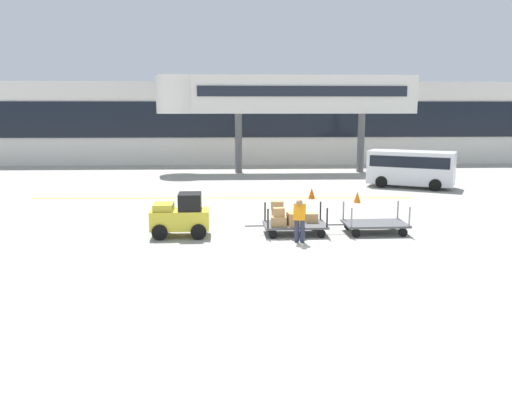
{
  "coord_description": "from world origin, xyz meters",
  "views": [
    {
      "loc": [
        -1.63,
        -17.66,
        4.67
      ],
      "look_at": [
        -0.76,
        1.94,
        1.0
      ],
      "focal_mm": 37.25,
      "sensor_mm": 36.0,
      "label": 1
    }
  ],
  "objects_px": {
    "baggage_cart_middle": "(375,224)",
    "safety_cone_near": "(357,197)",
    "baggage_cart_lead": "(291,220)",
    "shuttle_van": "(411,166)",
    "baggage_handler": "(300,218)",
    "baggage_tug": "(181,216)",
    "safety_cone_far": "(312,193)"
  },
  "relations": [
    {
      "from": "baggage_handler",
      "to": "baggage_cart_middle",
      "type": "bearing_deg",
      "value": 23.24
    },
    {
      "from": "shuttle_van",
      "to": "baggage_cart_middle",
      "type": "bearing_deg",
      "value": -114.43
    },
    {
      "from": "baggage_tug",
      "to": "baggage_cart_lead",
      "type": "xyz_separation_m",
      "value": [
        4.03,
        0.09,
        -0.21
      ]
    },
    {
      "from": "baggage_cart_middle",
      "to": "safety_cone_near",
      "type": "xyz_separation_m",
      "value": [
        0.82,
        6.33,
        -0.07
      ]
    },
    {
      "from": "baggage_cart_middle",
      "to": "baggage_handler",
      "type": "xyz_separation_m",
      "value": [
        -2.98,
        -1.28,
        0.52
      ]
    },
    {
      "from": "baggage_tug",
      "to": "baggage_handler",
      "type": "distance_m",
      "value": 4.33
    },
    {
      "from": "baggage_cart_lead",
      "to": "safety_cone_near",
      "type": "relative_size",
      "value": 5.48
    },
    {
      "from": "baggage_cart_lead",
      "to": "baggage_cart_middle",
      "type": "distance_m",
      "value": 3.13
    },
    {
      "from": "baggage_tug",
      "to": "safety_cone_near",
      "type": "relative_size",
      "value": 3.86
    },
    {
      "from": "shuttle_van",
      "to": "safety_cone_far",
      "type": "xyz_separation_m",
      "value": [
        -6.32,
        -3.65,
        -0.96
      ]
    },
    {
      "from": "safety_cone_near",
      "to": "baggage_handler",
      "type": "bearing_deg",
      "value": -116.57
    },
    {
      "from": "safety_cone_near",
      "to": "safety_cone_far",
      "type": "distance_m",
      "value": 2.39
    },
    {
      "from": "baggage_tug",
      "to": "safety_cone_far",
      "type": "relative_size",
      "value": 3.86
    },
    {
      "from": "baggage_tug",
      "to": "baggage_handler",
      "type": "xyz_separation_m",
      "value": [
        4.17,
        -1.14,
        0.11
      ]
    },
    {
      "from": "baggage_cart_lead",
      "to": "shuttle_van",
      "type": "bearing_deg",
      "value": 53.86
    },
    {
      "from": "safety_cone_near",
      "to": "baggage_cart_middle",
      "type": "bearing_deg",
      "value": -97.41
    },
    {
      "from": "baggage_tug",
      "to": "baggage_cart_middle",
      "type": "relative_size",
      "value": 0.7
    },
    {
      "from": "baggage_cart_middle",
      "to": "safety_cone_near",
      "type": "relative_size",
      "value": 5.48
    },
    {
      "from": "baggage_cart_lead",
      "to": "shuttle_van",
      "type": "xyz_separation_m",
      "value": [
        8.2,
        11.23,
        0.69
      ]
    },
    {
      "from": "shuttle_van",
      "to": "baggage_cart_lead",
      "type": "bearing_deg",
      "value": -126.14
    },
    {
      "from": "baggage_cart_middle",
      "to": "shuttle_van",
      "type": "height_order",
      "value": "shuttle_van"
    },
    {
      "from": "baggage_cart_lead",
      "to": "baggage_handler",
      "type": "bearing_deg",
      "value": -83.46
    },
    {
      "from": "baggage_tug",
      "to": "baggage_cart_middle",
      "type": "bearing_deg",
      "value": 1.15
    },
    {
      "from": "baggage_cart_lead",
      "to": "shuttle_van",
      "type": "relative_size",
      "value": 0.59
    },
    {
      "from": "baggage_cart_middle",
      "to": "safety_cone_far",
      "type": "xyz_separation_m",
      "value": [
        -1.24,
        7.53,
        -0.07
      ]
    },
    {
      "from": "baggage_cart_middle",
      "to": "safety_cone_far",
      "type": "relative_size",
      "value": 5.48
    },
    {
      "from": "baggage_tug",
      "to": "baggage_cart_lead",
      "type": "distance_m",
      "value": 4.04
    },
    {
      "from": "safety_cone_far",
      "to": "safety_cone_near",
      "type": "bearing_deg",
      "value": -30.15
    },
    {
      "from": "baggage_handler",
      "to": "baggage_tug",
      "type": "bearing_deg",
      "value": 164.75
    },
    {
      "from": "baggage_cart_lead",
      "to": "baggage_handler",
      "type": "relative_size",
      "value": 1.93
    },
    {
      "from": "baggage_cart_middle",
      "to": "baggage_cart_lead",
      "type": "bearing_deg",
      "value": -179.04
    },
    {
      "from": "shuttle_van",
      "to": "baggage_tug",
      "type": "bearing_deg",
      "value": -137.21
    }
  ]
}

